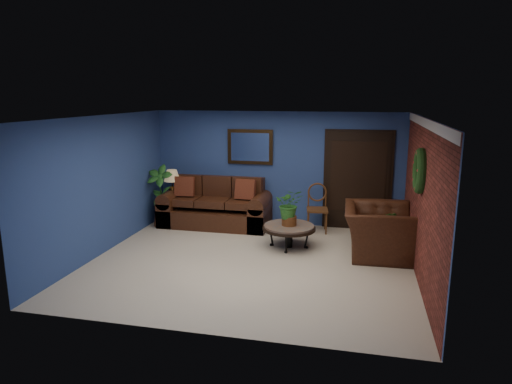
% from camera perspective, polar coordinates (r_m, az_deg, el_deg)
% --- Properties ---
extents(floor, '(5.50, 5.50, 0.00)m').
position_cam_1_polar(floor, '(8.04, -0.65, -8.72)').
color(floor, '#C0B69F').
rests_on(floor, ground).
extents(wall_back, '(5.50, 0.04, 2.50)m').
position_cam_1_polar(wall_back, '(10.09, 2.64, 2.94)').
color(wall_back, navy).
rests_on(wall_back, ground).
extents(wall_left, '(0.04, 5.00, 2.50)m').
position_cam_1_polar(wall_left, '(8.73, -18.51, 0.86)').
color(wall_left, navy).
rests_on(wall_left, ground).
extents(wall_right_brick, '(0.04, 5.00, 2.50)m').
position_cam_1_polar(wall_right_brick, '(7.55, 20.08, -0.96)').
color(wall_right_brick, maroon).
rests_on(wall_right_brick, ground).
extents(ceiling, '(5.50, 5.00, 0.02)m').
position_cam_1_polar(ceiling, '(7.52, -0.70, 9.37)').
color(ceiling, white).
rests_on(ceiling, wall_back).
extents(crown_molding, '(0.03, 5.00, 0.14)m').
position_cam_1_polar(crown_molding, '(7.38, 20.52, 8.01)').
color(crown_molding, white).
rests_on(crown_molding, wall_right_brick).
extents(wall_mirror, '(1.02, 0.06, 0.77)m').
position_cam_1_polar(wall_mirror, '(10.11, -0.74, 5.66)').
color(wall_mirror, '#3E2812').
rests_on(wall_mirror, wall_back).
extents(closet_door, '(1.44, 0.06, 2.18)m').
position_cam_1_polar(closet_door, '(9.94, 12.57, 1.35)').
color(closet_door, black).
rests_on(closet_door, wall_back).
extents(wreath, '(0.16, 0.72, 0.72)m').
position_cam_1_polar(wreath, '(7.51, 19.83, 2.49)').
color(wreath, black).
rests_on(wreath, wall_right_brick).
extents(sofa, '(2.39, 1.03, 1.07)m').
position_cam_1_polar(sofa, '(10.19, -4.96, -2.16)').
color(sofa, '#422212').
rests_on(sofa, ground).
extents(coffee_table, '(1.01, 1.01, 0.43)m').
position_cam_1_polar(coffee_table, '(8.69, 4.15, -4.52)').
color(coffee_table, '#514C47').
rests_on(coffee_table, ground).
extents(end_table, '(0.64, 0.64, 0.59)m').
position_cam_1_polar(end_table, '(10.48, -10.33, -1.37)').
color(end_table, '#514C47').
rests_on(end_table, ground).
extents(table_lamp, '(0.36, 0.36, 0.60)m').
position_cam_1_polar(table_lamp, '(10.37, -10.44, 1.46)').
color(table_lamp, '#3E2812').
rests_on(table_lamp, end_table).
extents(side_chair, '(0.49, 0.49, 1.02)m').
position_cam_1_polar(side_chair, '(9.74, 7.66, -1.55)').
color(side_chair, brown).
rests_on(side_chair, ground).
extents(armchair, '(1.23, 1.40, 0.89)m').
position_cam_1_polar(armchair, '(8.55, 14.98, -4.72)').
color(armchair, '#422212').
rests_on(armchair, ground).
extents(coffee_plant, '(0.60, 0.55, 0.70)m').
position_cam_1_polar(coffee_plant, '(8.58, 4.19, -1.70)').
color(coffee_plant, brown).
rests_on(coffee_plant, coffee_table).
extents(floor_plant, '(0.39, 0.35, 0.74)m').
position_cam_1_polar(floor_plant, '(8.87, 16.18, -4.66)').
color(floor_plant, brown).
rests_on(floor_plant, ground).
extents(tall_plant, '(0.62, 0.45, 1.36)m').
position_cam_1_polar(tall_plant, '(10.19, -11.87, -0.21)').
color(tall_plant, brown).
rests_on(tall_plant, ground).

